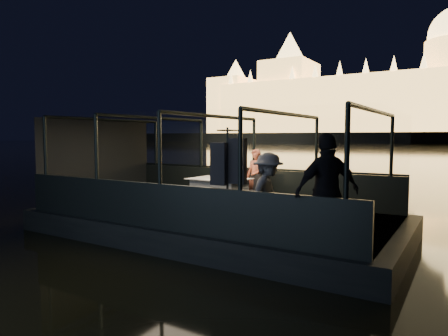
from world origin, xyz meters
The scene contains 26 objects.
river_water centered at (0.00, 80.00, 0.00)m, with size 500.00×500.00×0.00m, color black.
boat_hull centered at (0.00, 0.00, 0.00)m, with size 8.60×4.40×1.00m, color black.
boat_deck centered at (0.00, 0.00, 0.48)m, with size 8.00×4.00×0.04m, color black.
gunwale_port centered at (0.00, 2.00, 0.95)m, with size 8.00×0.08×0.90m, color black.
gunwale_starboard centered at (0.00, -2.00, 0.95)m, with size 8.00×0.08×0.90m, color black.
cabin_glass_port centered at (0.00, 2.00, 2.10)m, with size 8.00×0.02×1.40m, color #99B2B2, non-canonical shape.
cabin_glass_starboard centered at (0.00, -2.00, 2.10)m, with size 8.00×0.02×1.40m, color #99B2B2, non-canonical shape.
cabin_roof_glass centered at (0.00, 0.00, 2.80)m, with size 8.00×4.00×0.02m, color #99B2B2, non-canonical shape.
end_wall_fore centered at (-4.00, 0.00, 1.65)m, with size 0.02×4.00×2.30m, color black, non-canonical shape.
end_wall_aft centered at (4.00, 0.00, 1.65)m, with size 0.02×4.00×2.30m, color black, non-canonical shape.
canopy_ribs centered at (0.00, 0.00, 1.65)m, with size 8.00×4.00×2.30m, color black, non-canonical shape.
dining_table_central centered at (-0.24, 0.56, 0.89)m, with size 1.45×1.05×0.77m, color silver.
chair_port_left centered at (-0.40, 1.28, 0.95)m, with size 0.41×0.41×0.88m, color black.
chair_port_right centered at (0.35, 1.25, 0.95)m, with size 0.39×0.39×0.83m, color black.
coat_stand centered at (1.39, -1.75, 1.40)m, with size 0.55×0.44×1.99m, color black, non-canonical shape.
person_woman_coral centered at (0.30, 1.53, 1.25)m, with size 0.54×0.36×1.49m, color #CB6549.
person_man_maroon centered at (-0.31, 1.51, 1.25)m, with size 0.72×0.56×1.50m, color #3C1411.
passenger_stripe centered at (2.06, -1.43, 1.35)m, with size 1.00×0.56×1.54m, color silver.
passenger_dark centered at (3.24, -1.73, 1.35)m, with size 1.11×0.47×1.88m, color black.
wine_bottle centered at (-0.53, 0.71, 1.42)m, with size 0.06×0.06×0.29m, color #123319.
bread_basket centered at (-0.40, 0.81, 1.31)m, with size 0.19×0.19×0.08m, color brown.
amber_candle centered at (0.12, 0.70, 1.31)m, with size 0.05×0.05×0.08m, color #F2A43C.
plate_near centered at (0.36, 0.67, 1.27)m, with size 0.23×0.23×0.01m, color silver.
plate_far centered at (-0.32, 0.97, 1.27)m, with size 0.21×0.21×0.01m, color silver.
wine_glass_white centered at (-0.38, 0.61, 1.36)m, with size 0.06×0.06×0.17m, color white, non-canonical shape.
wine_glass_red centered at (0.26, 0.98, 1.36)m, with size 0.07×0.07×0.21m, color white, non-canonical shape.
Camera 1 is at (5.13, -7.95, 2.31)m, focal length 32.00 mm.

